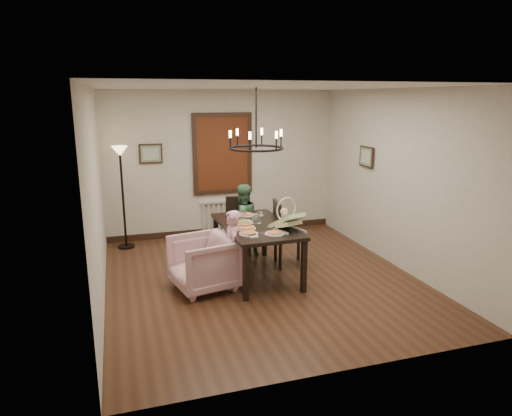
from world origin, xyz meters
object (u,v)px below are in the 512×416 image
dining_table (256,230)px  chair_right (290,233)px  drinking_glass (255,220)px  floor_lamp (123,199)px  chair_far (239,226)px  elderly_woman (232,256)px  armchair (203,263)px  baby_bouncer (287,219)px  seated_man (242,227)px

dining_table → chair_right: (0.65, 0.25, -0.18)m
drinking_glass → floor_lamp: bearing=133.6°
chair_right → chair_far: bearing=44.8°
elderly_woman → floor_lamp: size_ratio=0.52×
armchair → floor_lamp: size_ratio=0.47×
baby_bouncer → floor_lamp: bearing=114.7°
dining_table → baby_bouncer: baby_bouncer is taller
chair_far → elderly_woman: 1.52m
elderly_woman → baby_bouncer: 0.95m
dining_table → seated_man: seated_man is taller
seated_man → drinking_glass: 0.97m
dining_table → drinking_glass: 0.16m
seated_man → drinking_glass: seated_man is taller
seated_man → drinking_glass: size_ratio=7.54×
chair_right → elderly_woman: 1.26m
chair_far → armchair: (-0.88, -1.36, -0.11)m
chair_far → chair_right: bearing=-41.2°
chair_far → floor_lamp: 2.12m
elderly_woman → chair_far: bearing=165.6°
armchair → drinking_glass: drinking_glass is taller
baby_bouncer → elderly_woman: bearing=156.0°
seated_man → baby_bouncer: 1.45m
chair_right → armchair: chair_right is taller
chair_right → drinking_glass: size_ratio=7.87×
armchair → baby_bouncer: bearing=69.7°
armchair → chair_right: bearing=96.2°
drinking_glass → armchair: bearing=-161.9°
dining_table → elderly_woman: 0.63m
drinking_glass → floor_lamp: 2.70m
dining_table → floor_lamp: bearing=131.5°
dining_table → seated_man: (0.04, 0.92, -0.20)m
dining_table → chair_right: size_ratio=1.62×
chair_far → elderly_woman: size_ratio=1.04×
elderly_woman → floor_lamp: floor_lamp is taller
chair_far → armchair: size_ratio=1.16×
chair_far → floor_lamp: floor_lamp is taller
elderly_woman → armchair: bearing=-96.9°
chair_far → seated_man: (0.02, -0.18, 0.03)m
armchair → dining_table: bearing=94.3°
elderly_woman → seated_man: size_ratio=0.91×
chair_right → floor_lamp: (-2.51, 1.73, 0.36)m
dining_table → elderly_woman: (-0.47, -0.34, -0.25)m
elderly_woman → floor_lamp: 2.74m
dining_table → armchair: size_ratio=2.08×
drinking_glass → baby_bouncer: bearing=-53.2°
dining_table → drinking_glass: (-0.00, 0.02, 0.15)m
dining_table → drinking_glass: bearing=95.3°
dining_table → chair_far: chair_far is taller
dining_table → drinking_glass: size_ratio=12.75×
baby_bouncer → chair_far: bearing=83.9°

